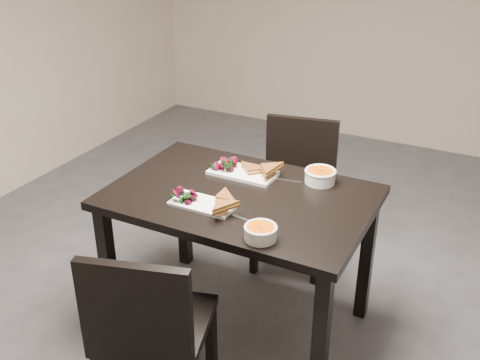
{
  "coord_description": "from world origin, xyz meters",
  "views": [
    {
      "loc": [
        0.74,
        -2.35,
        1.96
      ],
      "look_at": [
        -0.3,
        -0.3,
        0.82
      ],
      "focal_mm": 42.18,
      "sensor_mm": 36.0,
      "label": 1
    }
  ],
  "objects_px": {
    "table": "(240,212)",
    "plate_near": "(203,204)",
    "soup_bowl_near": "(261,232)",
    "plate_far": "(243,173)",
    "chair_far": "(296,184)",
    "chair_near": "(149,327)",
    "soup_bowl_far": "(320,175)"
  },
  "relations": [
    {
      "from": "table",
      "to": "plate_near",
      "type": "distance_m",
      "value": 0.23
    },
    {
      "from": "soup_bowl_near",
      "to": "plate_far",
      "type": "height_order",
      "value": "soup_bowl_near"
    },
    {
      "from": "table",
      "to": "soup_bowl_near",
      "type": "bearing_deg",
      "value": -51.07
    },
    {
      "from": "soup_bowl_near",
      "to": "chair_far",
      "type": "bearing_deg",
      "value": 103.48
    },
    {
      "from": "table",
      "to": "plate_near",
      "type": "relative_size",
      "value": 4.15
    },
    {
      "from": "chair_near",
      "to": "soup_bowl_far",
      "type": "xyz_separation_m",
      "value": [
        0.33,
        0.97,
        0.3
      ]
    },
    {
      "from": "soup_bowl_far",
      "to": "soup_bowl_near",
      "type": "bearing_deg",
      "value": -93.8
    },
    {
      "from": "soup_bowl_near",
      "to": "table",
      "type": "bearing_deg",
      "value": 128.93
    },
    {
      "from": "plate_near",
      "to": "soup_bowl_far",
      "type": "bearing_deg",
      "value": 49.66
    },
    {
      "from": "soup_bowl_far",
      "to": "chair_near",
      "type": "bearing_deg",
      "value": -108.72
    },
    {
      "from": "chair_far",
      "to": "plate_near",
      "type": "relative_size",
      "value": 2.94
    },
    {
      "from": "soup_bowl_near",
      "to": "plate_far",
      "type": "distance_m",
      "value": 0.6
    },
    {
      "from": "chair_far",
      "to": "plate_near",
      "type": "xyz_separation_m",
      "value": [
        -0.1,
        -0.89,
        0.27
      ]
    },
    {
      "from": "plate_near",
      "to": "plate_far",
      "type": "height_order",
      "value": "plate_far"
    },
    {
      "from": "chair_near",
      "to": "plate_far",
      "type": "relative_size",
      "value": 2.58
    },
    {
      "from": "table",
      "to": "chair_near",
      "type": "bearing_deg",
      "value": -93.32
    },
    {
      "from": "soup_bowl_near",
      "to": "plate_far",
      "type": "relative_size",
      "value": 0.41
    },
    {
      "from": "soup_bowl_near",
      "to": "soup_bowl_far",
      "type": "distance_m",
      "value": 0.59
    },
    {
      "from": "chair_far",
      "to": "plate_far",
      "type": "distance_m",
      "value": 0.6
    },
    {
      "from": "plate_near",
      "to": "chair_far",
      "type": "bearing_deg",
      "value": 83.57
    },
    {
      "from": "chair_far",
      "to": "soup_bowl_far",
      "type": "height_order",
      "value": "chair_far"
    },
    {
      "from": "soup_bowl_near",
      "to": "soup_bowl_far",
      "type": "xyz_separation_m",
      "value": [
        0.04,
        0.59,
        0.0
      ]
    },
    {
      "from": "plate_far",
      "to": "table",
      "type": "bearing_deg",
      "value": -66.8
    },
    {
      "from": "chair_near",
      "to": "table",
      "type": "bearing_deg",
      "value": 70.54
    },
    {
      "from": "plate_near",
      "to": "soup_bowl_near",
      "type": "height_order",
      "value": "soup_bowl_near"
    },
    {
      "from": "soup_bowl_near",
      "to": "chair_near",
      "type": "bearing_deg",
      "value": -126.89
    },
    {
      "from": "chair_near",
      "to": "plate_near",
      "type": "xyz_separation_m",
      "value": [
        -0.05,
        0.52,
        0.27
      ]
    },
    {
      "from": "plate_far",
      "to": "soup_bowl_near",
      "type": "bearing_deg",
      "value": -56.36
    },
    {
      "from": "plate_near",
      "to": "soup_bowl_near",
      "type": "distance_m",
      "value": 0.37
    },
    {
      "from": "table",
      "to": "chair_near",
      "type": "distance_m",
      "value": 0.72
    },
    {
      "from": "chair_near",
      "to": "chair_far",
      "type": "bearing_deg",
      "value": 71.98
    },
    {
      "from": "table",
      "to": "chair_far",
      "type": "xyz_separation_m",
      "value": [
        0.01,
        0.71,
        -0.17
      ]
    }
  ]
}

